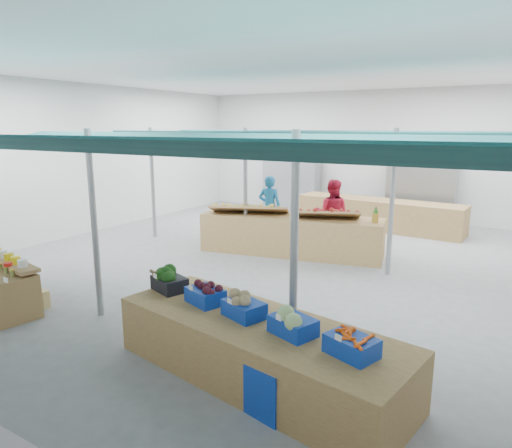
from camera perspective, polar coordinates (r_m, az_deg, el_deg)
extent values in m
plane|color=slate|center=(10.41, 1.93, -4.80)|extent=(13.00, 13.00, 0.00)
plane|color=silver|center=(10.02, 2.10, 18.83)|extent=(13.00, 13.00, 0.00)
plane|color=silver|center=(15.99, 13.42, 8.48)|extent=(12.00, 0.00, 12.00)
plane|color=silver|center=(13.91, -20.41, 7.55)|extent=(0.00, 13.00, 13.00)
cylinder|color=gray|center=(12.84, -12.81, 4.99)|extent=(0.10, 0.10, 3.00)
cylinder|color=gray|center=(7.63, -19.57, -0.16)|extent=(0.10, 0.10, 3.00)
cylinder|color=gray|center=(11.00, -1.33, 4.14)|extent=(0.10, 0.10, 3.00)
cylinder|color=gray|center=(5.47, 4.76, -4.17)|extent=(0.10, 0.10, 3.00)
cylinder|color=gray|center=(9.63, 16.62, 2.48)|extent=(0.10, 0.10, 3.00)
cylinder|color=gray|center=(6.22, -9.88, 10.28)|extent=(10.00, 0.06, 0.06)
cylinder|color=gray|center=(10.08, 7.25, 11.01)|extent=(10.00, 0.06, 0.06)
cube|color=#0A262D|center=(5.75, -14.12, 9.26)|extent=(9.50, 1.28, 0.30)
cube|color=#0A262D|center=(6.73, -6.22, 9.92)|extent=(9.50, 1.28, 0.30)
cube|color=#0A262D|center=(9.49, 5.64, 10.56)|extent=(9.50, 1.28, 0.30)
cube|color=#0A262D|center=(10.68, 8.67, 10.66)|extent=(9.50, 1.28, 0.30)
cube|color=#B23F33|center=(16.56, 4.40, 5.07)|extent=(2.00, 0.50, 2.00)
cube|color=#B23F33|center=(15.13, 19.88, 3.71)|extent=(2.00, 0.50, 2.00)
cube|color=#997247|center=(8.70, -28.38, -4.26)|extent=(1.65, 0.61, 0.06)
cube|color=brown|center=(5.76, 0.13, -15.42)|extent=(3.96, 1.89, 0.74)
cube|color=brown|center=(11.01, 4.38, -1.38)|extent=(4.45, 1.86, 0.93)
cube|color=brown|center=(14.16, 15.02, 1.19)|extent=(4.97, 1.32, 0.88)
cube|color=#0F36A3|center=(5.17, 1.56, -19.96)|extent=(0.54, 0.43, 0.57)
imported|color=#165F93|center=(12.43, 1.71, 2.11)|extent=(0.70, 0.53, 1.73)
imported|color=#AF152F|center=(11.67, 9.46, 1.29)|extent=(0.95, 0.81, 1.73)
cube|color=black|center=(6.66, -10.75, -7.33)|extent=(0.59, 0.50, 0.20)
cube|color=white|center=(6.51, -12.50, -6.37)|extent=(0.08, 0.04, 0.06)
cube|color=#0F36A3|center=(6.13, -6.35, -8.91)|extent=(0.59, 0.50, 0.20)
cube|color=white|center=(5.96, -8.16, -7.93)|extent=(0.08, 0.04, 0.06)
cube|color=#0F36A3|center=(5.68, -1.51, -10.58)|extent=(0.59, 0.50, 0.20)
cube|color=white|center=(5.50, -3.34, -9.60)|extent=(0.08, 0.04, 0.06)
cube|color=#0F36A3|center=(5.26, 4.63, -12.57)|extent=(0.59, 0.50, 0.20)
cube|color=white|center=(5.06, 2.85, -11.61)|extent=(0.08, 0.04, 0.06)
cube|color=#0F36A3|center=(4.91, 11.87, -14.69)|extent=(0.59, 0.50, 0.20)
cube|color=white|center=(4.69, 10.23, -13.81)|extent=(0.08, 0.04, 0.06)
sphere|color=brown|center=(6.66, -12.51, -6.13)|extent=(0.09, 0.09, 0.09)
sphere|color=brown|center=(6.67, -12.96, -5.77)|extent=(0.06, 0.06, 0.06)
cylinder|color=red|center=(7.43, -28.59, -4.45)|extent=(0.12, 0.12, 0.05)
cube|color=white|center=(7.47, -28.82, -6.17)|extent=(0.10, 0.01, 0.07)
cube|color=#997247|center=(11.10, -0.86, 1.85)|extent=(2.02, 1.36, 0.26)
cube|color=#997247|center=(10.60, 8.87, 1.21)|extent=(1.65, 1.21, 0.26)
cylinder|color=#8C6019|center=(10.46, 14.70, 0.76)|extent=(0.14, 0.14, 0.22)
cone|color=#26661E|center=(10.43, 14.76, 1.78)|extent=(0.12, 0.12, 0.18)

